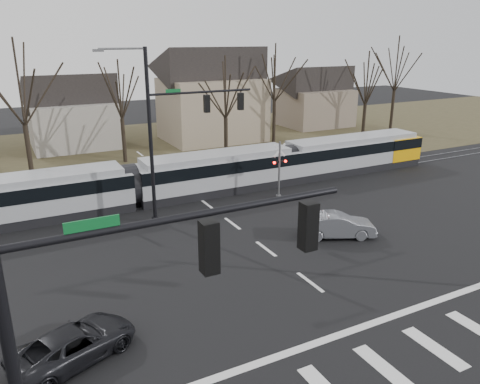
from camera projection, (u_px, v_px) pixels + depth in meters
name	position (u px, v px, depth m)	size (l,w,h in m)	color
ground	(338.00, 303.00, 19.74)	(140.00, 140.00, 0.00)	black
grass_verge	(134.00, 150.00, 46.71)	(140.00, 28.00, 0.01)	#38331E
crosswalk	(410.00, 358.00, 16.36)	(27.00, 2.60, 0.01)	silver
stop_line	(367.00, 325.00, 18.22)	(28.00, 0.35, 0.01)	silver
lane_dashes	(195.00, 195.00, 33.22)	(0.18, 30.00, 0.01)	silver
rail_pair	(196.00, 196.00, 33.04)	(90.00, 1.52, 0.06)	#59595E
tram	(216.00, 171.00, 33.45)	(38.04, 2.82, 2.88)	gray
sedan	(337.00, 225.00, 26.11)	(4.39, 3.06, 1.37)	slate
suv	(74.00, 344.00, 16.13)	(4.83, 3.54, 1.22)	black
signal_pole_near_left	(109.00, 330.00, 8.34)	(9.28, 0.44, 10.20)	black
signal_pole_far	(176.00, 126.00, 27.43)	(9.28, 0.44, 10.20)	black
rail_crossing_signal	(279.00, 172.00, 32.11)	(1.08, 0.36, 4.00)	#59595B
tree_row	(171.00, 105.00, 40.95)	(59.20, 7.20, 10.00)	black
house_b	(71.00, 108.00, 46.65)	(8.64, 7.56, 7.65)	gray
house_c	(211.00, 91.00, 49.83)	(10.80, 8.64, 10.10)	gray
house_d	(315.00, 94.00, 58.46)	(8.64, 7.56, 7.65)	#6F6052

